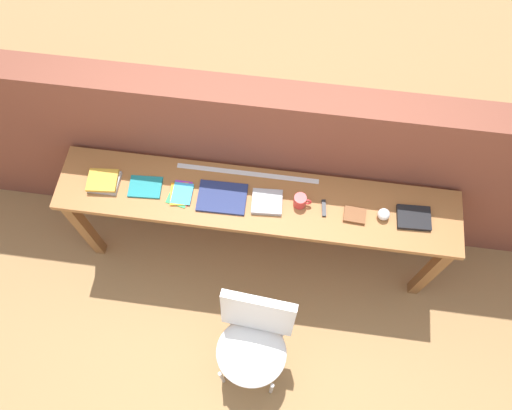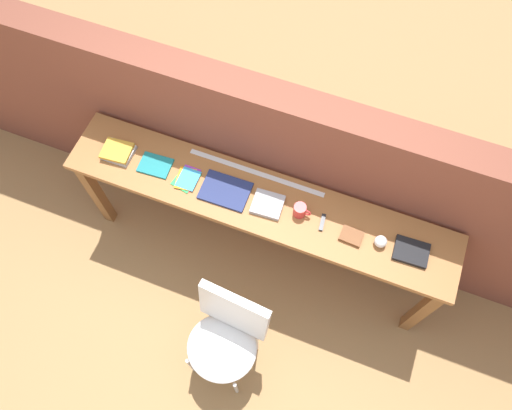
{
  "view_description": "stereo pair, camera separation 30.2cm",
  "coord_description": "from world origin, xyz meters",
  "px_view_note": "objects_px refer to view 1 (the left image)",
  "views": [
    {
      "loc": [
        0.17,
        -1.04,
        3.63
      ],
      "look_at": [
        0.0,
        0.25,
        0.9
      ],
      "focal_mm": 35.0,
      "sensor_mm": 36.0,
      "label": 1
    },
    {
      "loc": [
        0.46,
        -0.96,
        3.63
      ],
      "look_at": [
        0.0,
        0.25,
        0.9
      ],
      "focal_mm": 35.0,
      "sensor_mm": 36.0,
      "label": 2
    }
  ],
  "objects_px": {
    "leather_journal_brown": "(355,215)",
    "sports_ball_small": "(384,214)",
    "pamphlet_pile_colourful": "(181,194)",
    "book_stack_leftmost": "(104,181)",
    "book_open_centre": "(222,197)",
    "chair_white_moulded": "(254,339)",
    "book_repair_rightmost": "(414,218)",
    "magazine_cycling": "(145,187)",
    "multitool_folded": "(324,208)",
    "mug": "(300,201)"
  },
  "relations": [
    {
      "from": "leather_journal_brown",
      "to": "sports_ball_small",
      "type": "xyz_separation_m",
      "value": [
        0.17,
        0.02,
        0.02
      ]
    },
    {
      "from": "leather_journal_brown",
      "to": "sports_ball_small",
      "type": "relative_size",
      "value": 1.76
    },
    {
      "from": "pamphlet_pile_colourful",
      "to": "leather_journal_brown",
      "type": "distance_m",
      "value": 1.07
    },
    {
      "from": "book_stack_leftmost",
      "to": "book_open_centre",
      "type": "height_order",
      "value": "book_stack_leftmost"
    },
    {
      "from": "chair_white_moulded",
      "to": "book_stack_leftmost",
      "type": "distance_m",
      "value": 1.34
    },
    {
      "from": "book_stack_leftmost",
      "to": "leather_journal_brown",
      "type": "xyz_separation_m",
      "value": [
        1.56,
        -0.02,
        -0.01
      ]
    },
    {
      "from": "book_stack_leftmost",
      "to": "sports_ball_small",
      "type": "xyz_separation_m",
      "value": [
        1.72,
        -0.0,
        0.01
      ]
    },
    {
      "from": "book_stack_leftmost",
      "to": "book_repair_rightmost",
      "type": "distance_m",
      "value": 1.91
    },
    {
      "from": "magazine_cycling",
      "to": "leather_journal_brown",
      "type": "bearing_deg",
      "value": -4.66
    },
    {
      "from": "chair_white_moulded",
      "to": "pamphlet_pile_colourful",
      "type": "bearing_deg",
      "value": 126.4
    },
    {
      "from": "book_stack_leftmost",
      "to": "book_repair_rightmost",
      "type": "xyz_separation_m",
      "value": [
        1.91,
        0.01,
        -0.01
      ]
    },
    {
      "from": "book_open_centre",
      "to": "book_repair_rightmost",
      "type": "relative_size",
      "value": 1.49
    },
    {
      "from": "book_open_centre",
      "to": "leather_journal_brown",
      "type": "relative_size",
      "value": 2.29
    },
    {
      "from": "multitool_folded",
      "to": "sports_ball_small",
      "type": "height_order",
      "value": "sports_ball_small"
    },
    {
      "from": "book_stack_leftmost",
      "to": "book_repair_rightmost",
      "type": "bearing_deg",
      "value": 0.28
    },
    {
      "from": "magazine_cycling",
      "to": "book_repair_rightmost",
      "type": "distance_m",
      "value": 1.65
    },
    {
      "from": "chair_white_moulded",
      "to": "mug",
      "type": "distance_m",
      "value": 0.89
    },
    {
      "from": "book_stack_leftmost",
      "to": "magazine_cycling",
      "type": "distance_m",
      "value": 0.26
    },
    {
      "from": "chair_white_moulded",
      "to": "book_open_centre",
      "type": "xyz_separation_m",
      "value": [
        -0.3,
        0.75,
        0.36
      ]
    },
    {
      "from": "pamphlet_pile_colourful",
      "to": "book_repair_rightmost",
      "type": "bearing_deg",
      "value": 0.91
    },
    {
      "from": "pamphlet_pile_colourful",
      "to": "sports_ball_small",
      "type": "height_order",
      "value": "sports_ball_small"
    },
    {
      "from": "pamphlet_pile_colourful",
      "to": "mug",
      "type": "xyz_separation_m",
      "value": [
        0.73,
        0.03,
        0.04
      ]
    },
    {
      "from": "chair_white_moulded",
      "to": "mug",
      "type": "bearing_deg",
      "value": 76.84
    },
    {
      "from": "chair_white_moulded",
      "to": "magazine_cycling",
      "type": "xyz_separation_m",
      "value": [
        -0.78,
        0.76,
        0.36
      ]
    },
    {
      "from": "pamphlet_pile_colourful",
      "to": "leather_journal_brown",
      "type": "xyz_separation_m",
      "value": [
        1.07,
        -0.01,
        0.0
      ]
    },
    {
      "from": "mug",
      "to": "leather_journal_brown",
      "type": "bearing_deg",
      "value": -6.0
    },
    {
      "from": "magazine_cycling",
      "to": "leather_journal_brown",
      "type": "height_order",
      "value": "leather_journal_brown"
    },
    {
      "from": "chair_white_moulded",
      "to": "multitool_folded",
      "type": "distance_m",
      "value": 0.91
    },
    {
      "from": "chair_white_moulded",
      "to": "book_repair_rightmost",
      "type": "relative_size",
      "value": 4.46
    },
    {
      "from": "chair_white_moulded",
      "to": "sports_ball_small",
      "type": "height_order",
      "value": "sports_ball_small"
    },
    {
      "from": "chair_white_moulded",
      "to": "mug",
      "type": "height_order",
      "value": "mug"
    },
    {
      "from": "mug",
      "to": "book_repair_rightmost",
      "type": "bearing_deg",
      "value": -0.41
    },
    {
      "from": "book_open_centre",
      "to": "multitool_folded",
      "type": "relative_size",
      "value": 2.71
    },
    {
      "from": "book_open_centre",
      "to": "mug",
      "type": "xyz_separation_m",
      "value": [
        0.48,
        0.02,
        0.04
      ]
    },
    {
      "from": "pamphlet_pile_colourful",
      "to": "leather_journal_brown",
      "type": "relative_size",
      "value": 1.41
    },
    {
      "from": "magazine_cycling",
      "to": "pamphlet_pile_colourful",
      "type": "relative_size",
      "value": 1.09
    },
    {
      "from": "chair_white_moulded",
      "to": "pamphlet_pile_colourful",
      "type": "relative_size",
      "value": 4.85
    },
    {
      "from": "chair_white_moulded",
      "to": "book_open_centre",
      "type": "bearing_deg",
      "value": 111.38
    },
    {
      "from": "book_stack_leftmost",
      "to": "sports_ball_small",
      "type": "relative_size",
      "value": 2.64
    },
    {
      "from": "book_open_centre",
      "to": "book_repair_rightmost",
      "type": "distance_m",
      "value": 1.16
    },
    {
      "from": "book_stack_leftmost",
      "to": "magazine_cycling",
      "type": "xyz_separation_m",
      "value": [
        0.26,
        0.0,
        -0.02
      ]
    },
    {
      "from": "book_stack_leftmost",
      "to": "book_repair_rightmost",
      "type": "height_order",
      "value": "book_stack_leftmost"
    },
    {
      "from": "book_open_centre",
      "to": "multitool_folded",
      "type": "height_order",
      "value": "book_open_centre"
    },
    {
      "from": "leather_journal_brown",
      "to": "book_repair_rightmost",
      "type": "xyz_separation_m",
      "value": [
        0.35,
        0.03,
        0.0
      ]
    },
    {
      "from": "leather_journal_brown",
      "to": "book_open_centre",
      "type": "bearing_deg",
      "value": -177.93
    },
    {
      "from": "chair_white_moulded",
      "to": "mug",
      "type": "relative_size",
      "value": 8.1
    },
    {
      "from": "mug",
      "to": "sports_ball_small",
      "type": "relative_size",
      "value": 1.49
    },
    {
      "from": "multitool_folded",
      "to": "book_stack_leftmost",
      "type": "bearing_deg",
      "value": -179.81
    },
    {
      "from": "book_stack_leftmost",
      "to": "sports_ball_small",
      "type": "height_order",
      "value": "sports_ball_small"
    },
    {
      "from": "book_open_centre",
      "to": "pamphlet_pile_colourful",
      "type": "bearing_deg",
      "value": -179.76
    }
  ]
}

